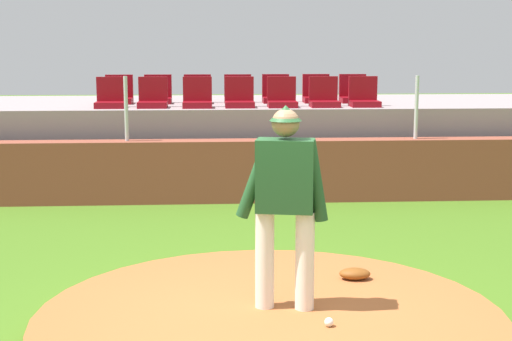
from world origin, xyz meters
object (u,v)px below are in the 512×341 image
(stadium_chair_7, at_px, (119,95))
(stadium_chair_9, at_px, (197,94))
(baseball, at_px, (329,322))
(stadium_chair_0, at_px, (111,98))
(stadium_chair_3, at_px, (240,98))
(stadium_chair_13, at_px, (353,94))
(stadium_chair_1, at_px, (153,98))
(stadium_chair_4, at_px, (282,98))
(stadium_chair_12, at_px, (316,94))
(stadium_chair_10, at_px, (238,94))
(fielding_glove, at_px, (355,274))
(stadium_chair_8, at_px, (158,94))
(stadium_chair_2, at_px, (197,98))
(stadium_chair_6, at_px, (364,97))
(stadium_chair_5, at_px, (324,97))
(pitcher, at_px, (285,192))
(stadium_chair_11, at_px, (276,94))

(stadium_chair_7, distance_m, stadium_chair_9, 1.38)
(baseball, distance_m, stadium_chair_0, 7.39)
(stadium_chair_3, height_order, stadium_chair_13, same)
(stadium_chair_1, distance_m, stadium_chair_3, 1.43)
(stadium_chair_4, bearing_deg, stadium_chair_7, -17.90)
(stadium_chair_0, xyz_separation_m, stadium_chair_12, (3.54, 0.90, 0.00))
(stadium_chair_10, bearing_deg, stadium_chair_4, 127.77)
(fielding_glove, bearing_deg, stadium_chair_8, -67.07)
(baseball, height_order, stadium_chair_9, stadium_chair_9)
(baseball, bearing_deg, stadium_chair_12, 82.79)
(fielding_glove, distance_m, stadium_chair_4, 5.72)
(stadium_chair_2, height_order, stadium_chair_13, same)
(stadium_chair_4, height_order, stadium_chair_6, same)
(stadium_chair_5, height_order, stadium_chair_8, same)
(baseball, relative_size, stadium_chair_10, 0.15)
(fielding_glove, height_order, stadium_chair_9, stadium_chair_9)
(stadium_chair_5, relative_size, stadium_chair_13, 1.00)
(pitcher, distance_m, stadium_chair_11, 7.28)
(stadium_chair_3, xyz_separation_m, stadium_chair_8, (-1.41, 0.90, 0.00))
(baseball, distance_m, stadium_chair_7, 8.18)
(stadium_chair_7, bearing_deg, pitcher, 107.11)
(stadium_chair_0, distance_m, stadium_chair_5, 3.53)
(stadium_chair_3, xyz_separation_m, stadium_chair_12, (1.42, 0.93, 0.00))
(stadium_chair_7, xyz_separation_m, stadium_chair_9, (1.38, 0.01, 0.00))
(stadium_chair_2, distance_m, stadium_chair_3, 0.70)
(stadium_chair_1, xyz_separation_m, stadium_chair_2, (0.74, -0.05, 0.00))
(stadium_chair_5, xyz_separation_m, stadium_chair_12, (0.01, 0.94, 0.00))
(baseball, bearing_deg, stadium_chair_0, 110.64)
(pitcher, bearing_deg, stadium_chair_0, 120.58)
(stadium_chair_6, distance_m, stadium_chair_7, 4.27)
(stadium_chair_5, distance_m, stadium_chair_9, 2.31)
(baseball, height_order, stadium_chair_3, stadium_chair_3)
(stadium_chair_0, height_order, stadium_chair_9, same)
(stadium_chair_1, bearing_deg, stadium_chair_0, -0.18)
(baseball, distance_m, stadium_chair_11, 7.82)
(baseball, relative_size, stadium_chair_1, 0.15)
(stadium_chair_0, height_order, stadium_chair_7, same)
(stadium_chair_10, height_order, stadium_chair_12, same)
(stadium_chair_6, relative_size, stadium_chair_7, 1.00)
(stadium_chair_8, xyz_separation_m, stadium_chair_11, (2.10, 0.03, 0.00))
(pitcher, relative_size, stadium_chair_5, 3.48)
(fielding_glove, distance_m, stadium_chair_1, 6.21)
(baseball, xyz_separation_m, stadium_chair_8, (-1.85, 7.68, 1.31))
(stadium_chair_5, bearing_deg, stadium_chair_11, -52.26)
(stadium_chair_8, relative_size, stadium_chair_11, 1.00)
(stadium_chair_4, bearing_deg, stadium_chair_13, -146.72)
(stadium_chair_8, bearing_deg, stadium_chair_7, 0.76)
(stadium_chair_10, xyz_separation_m, stadium_chair_13, (2.07, -0.00, 0.00))
(stadium_chair_1, xyz_separation_m, stadium_chair_12, (2.85, 0.90, 0.00))
(stadium_chair_11, xyz_separation_m, stadium_chair_12, (0.73, 0.00, 0.00))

